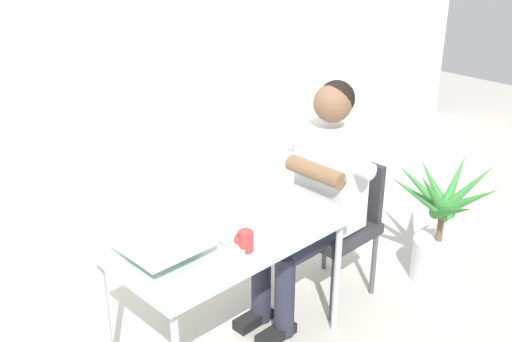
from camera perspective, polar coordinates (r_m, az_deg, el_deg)
name	(u,v)px	position (r m, az deg, el deg)	size (l,w,h in m)	color
wall_back	(109,22)	(4.02, -13.36, 13.21)	(8.00, 0.10, 3.00)	silver
desk	(226,240)	(3.05, -2.82, -6.41)	(1.19, 0.69, 0.72)	#B7B7BC
crt_monitor	(161,213)	(2.74, -8.75, -3.88)	(0.37, 0.35, 0.38)	silver
keyboard	(224,231)	(2.98, -3.01, -5.57)	(0.16, 0.42, 0.03)	silver
office_chair	(338,218)	(3.65, 7.53, -4.31)	(0.44, 0.44, 0.83)	#4C4C51
person_seated	(317,192)	(3.41, 5.67, -1.91)	(0.75, 0.56, 1.33)	silver
potted_plant	(439,229)	(3.94, 16.55, -5.19)	(0.59, 0.70, 0.81)	silver
desk_mug	(245,241)	(2.83, -1.00, -6.46)	(0.07, 0.08, 0.10)	red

